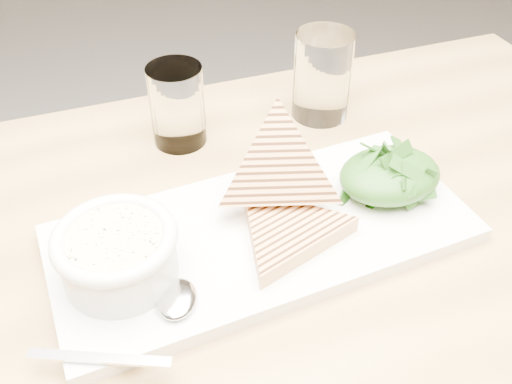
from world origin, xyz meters
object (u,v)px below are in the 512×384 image
object	(u,v)px
soup_bowl	(119,259)
glass_far	(322,76)
platter	(263,233)
table_top	(236,316)
glass_near	(177,105)

from	to	relation	value
soup_bowl	glass_far	bearing A→B (deg)	33.63
platter	soup_bowl	size ratio (longest dim) A/B	4.04
soup_bowl	glass_far	size ratio (longest dim) A/B	0.92
table_top	glass_far	world-z (taller)	glass_far
table_top	glass_near	distance (m)	0.29
glass_far	platter	bearing A→B (deg)	-129.61
soup_bowl	glass_far	distance (m)	0.38
table_top	soup_bowl	xyz separation A→B (m)	(-0.09, 0.06, 0.06)
glass_far	soup_bowl	bearing A→B (deg)	-146.37
soup_bowl	glass_far	xyz separation A→B (m)	(0.31, 0.21, 0.02)
platter	soup_bowl	world-z (taller)	soup_bowl
soup_bowl	glass_near	world-z (taller)	glass_near
table_top	glass_far	bearing A→B (deg)	50.60
soup_bowl	platter	bearing A→B (deg)	4.01
table_top	platter	xyz separation A→B (m)	(0.06, 0.07, 0.03)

